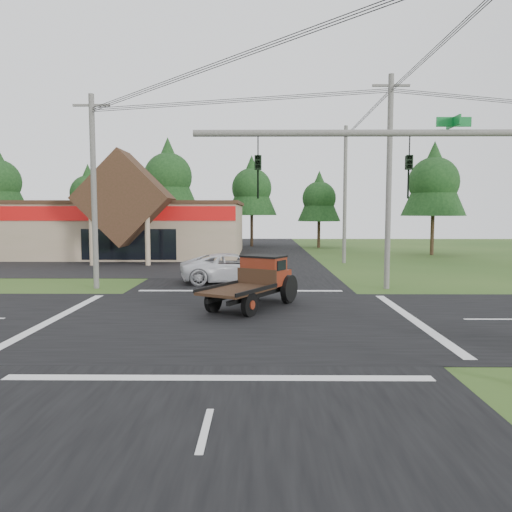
{
  "coord_description": "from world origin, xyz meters",
  "views": [
    {
      "loc": [
        1.05,
        -19.21,
        4.18
      ],
      "look_at": [
        0.86,
        3.38,
        2.2
      ],
      "focal_mm": 35.0,
      "sensor_mm": 36.0,
      "label": 1
    }
  ],
  "objects": [
    {
      "name": "ground",
      "position": [
        0.0,
        0.0,
        0.0
      ],
      "size": [
        120.0,
        120.0,
        0.0
      ],
      "primitive_type": "plane",
      "color": "#2B4B1A",
      "rests_on": "ground"
    },
    {
      "name": "road_ns",
      "position": [
        0.0,
        0.0,
        0.01
      ],
      "size": [
        12.0,
        120.0,
        0.02
      ],
      "primitive_type": "cube",
      "color": "black",
      "rests_on": "ground"
    },
    {
      "name": "road_ew",
      "position": [
        0.0,
        0.0,
        0.01
      ],
      "size": [
        120.0,
        12.0,
        0.02
      ],
      "primitive_type": "cube",
      "color": "black",
      "rests_on": "ground"
    },
    {
      "name": "parking_apron",
      "position": [
        -14.0,
        19.0,
        0.01
      ],
      "size": [
        28.0,
        14.0,
        0.02
      ],
      "primitive_type": "cube",
      "color": "black",
      "rests_on": "ground"
    },
    {
      "name": "cvs_building",
      "position": [
        -15.7,
        29.57,
        2.78
      ],
      "size": [
        30.4,
        18.2,
        9.19
      ],
      "color": "gray",
      "rests_on": "ground"
    },
    {
      "name": "traffic_signal_mast",
      "position": [
        5.82,
        -7.5,
        4.43
      ],
      "size": [
        8.12,
        0.24,
        7.0
      ],
      "color": "#595651",
      "rests_on": "ground"
    },
    {
      "name": "utility_pole_nw",
      "position": [
        -8.0,
        8.0,
        5.39
      ],
      "size": [
        2.0,
        0.3,
        10.5
      ],
      "color": "#595651",
      "rests_on": "ground"
    },
    {
      "name": "utility_pole_ne",
      "position": [
        8.0,
        8.0,
        5.89
      ],
      "size": [
        2.0,
        0.3,
        11.5
      ],
      "color": "#595651",
      "rests_on": "ground"
    },
    {
      "name": "utility_pole_n",
      "position": [
        8.0,
        22.0,
        5.74
      ],
      "size": [
        2.0,
        0.3,
        11.2
      ],
      "color": "#595651",
      "rests_on": "ground"
    },
    {
      "name": "tree_row_b",
      "position": [
        -20.0,
        42.0,
        6.7
      ],
      "size": [
        5.6,
        5.6,
        10.1
      ],
      "color": "#332316",
      "rests_on": "ground"
    },
    {
      "name": "tree_row_c",
      "position": [
        -10.0,
        41.0,
        8.72
      ],
      "size": [
        7.28,
        7.28,
        13.13
      ],
      "color": "#332316",
      "rests_on": "ground"
    },
    {
      "name": "tree_row_d",
      "position": [
        0.0,
        42.0,
        7.38
      ],
      "size": [
        6.16,
        6.16,
        11.11
      ],
      "color": "#332316",
      "rests_on": "ground"
    },
    {
      "name": "tree_row_e",
      "position": [
        8.0,
        40.0,
        6.03
      ],
      "size": [
        5.04,
        5.04,
        9.09
      ],
      "color": "#332316",
      "rests_on": "ground"
    },
    {
      "name": "tree_side_ne",
      "position": [
        18.0,
        30.0,
        7.38
      ],
      "size": [
        6.16,
        6.16,
        11.11
      ],
      "color": "#332316",
      "rests_on": "ground"
    },
    {
      "name": "antique_flatbed_truck",
      "position": [
        0.66,
        2.3,
        1.14
      ],
      "size": [
        4.54,
        5.76,
        2.28
      ],
      "primitive_type": null,
      "rotation": [
        0.0,
        0.0,
        -0.53
      ],
      "color": "#591C0C",
      "rests_on": "ground"
    },
    {
      "name": "white_pickup",
      "position": [
        -0.57,
        10.46,
        0.87
      ],
      "size": [
        6.73,
        4.13,
        1.74
      ],
      "primitive_type": "imported",
      "rotation": [
        0.0,
        0.0,
        1.78
      ],
      "color": "silver",
      "rests_on": "ground"
    }
  ]
}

